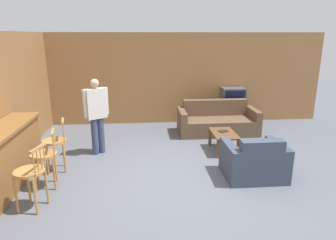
% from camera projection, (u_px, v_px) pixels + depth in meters
% --- Properties ---
extents(ground_plane, '(24.00, 24.00, 0.00)m').
position_uv_depth(ground_plane, '(178.00, 179.00, 5.43)').
color(ground_plane, '#565B66').
extents(wall_back, '(9.40, 0.08, 2.60)m').
position_uv_depth(wall_back, '(163.00, 79.00, 8.66)').
color(wall_back, '#9E6B3D').
rests_on(wall_back, ground_plane).
extents(wall_left, '(0.08, 8.74, 2.60)m').
position_uv_depth(wall_left, '(12.00, 97.00, 6.12)').
color(wall_left, '#9E6B3D').
rests_on(wall_left, ground_plane).
extents(bar_counter, '(0.55, 2.38, 1.04)m').
position_uv_depth(bar_counter, '(3.00, 160.00, 4.95)').
color(bar_counter, brown).
rests_on(bar_counter, ground_plane).
extents(bar_chair_near, '(0.53, 0.53, 1.00)m').
position_uv_depth(bar_chair_near, '(31.00, 175.00, 4.38)').
color(bar_chair_near, '#B77F42').
rests_on(bar_chair_near, ground_plane).
extents(bar_chair_mid, '(0.51, 0.51, 1.00)m').
position_uv_depth(bar_chair_mid, '(45.00, 157.00, 5.02)').
color(bar_chair_mid, '#B77F42').
rests_on(bar_chair_mid, ground_plane).
extents(bar_chair_far, '(0.53, 0.53, 1.00)m').
position_uv_depth(bar_chair_far, '(55.00, 144.00, 5.64)').
color(bar_chair_far, '#B77F42').
rests_on(bar_chair_far, ground_plane).
extents(couch_far, '(2.06, 0.94, 0.84)m').
position_uv_depth(couch_far, '(217.00, 122.00, 7.97)').
color(couch_far, brown).
rests_on(couch_far, ground_plane).
extents(armchair_near, '(1.06, 0.89, 0.82)m').
position_uv_depth(armchair_near, '(254.00, 162.00, 5.45)').
color(armchair_near, '#384251').
rests_on(armchair_near, ground_plane).
extents(coffee_table, '(0.51, 0.85, 0.43)m').
position_uv_depth(coffee_table, '(224.00, 136.00, 6.66)').
color(coffee_table, brown).
rests_on(coffee_table, ground_plane).
extents(tv_unit, '(1.00, 0.48, 0.53)m').
position_uv_depth(tv_unit, '(232.00, 115.00, 8.81)').
color(tv_unit, '#513823').
rests_on(tv_unit, ground_plane).
extents(tv, '(0.65, 0.48, 0.53)m').
position_uv_depth(tv, '(233.00, 97.00, 8.66)').
color(tv, '#4C4C4C').
rests_on(tv, tv_unit).
extents(book_on_table, '(0.23, 0.21, 0.02)m').
position_uv_depth(book_on_table, '(223.00, 131.00, 6.72)').
color(book_on_table, black).
rests_on(book_on_table, coffee_table).
extents(person_by_window, '(0.49, 0.39, 1.65)m').
position_uv_depth(person_by_window, '(96.00, 112.00, 6.38)').
color(person_by_window, '#384260').
rests_on(person_by_window, ground_plane).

